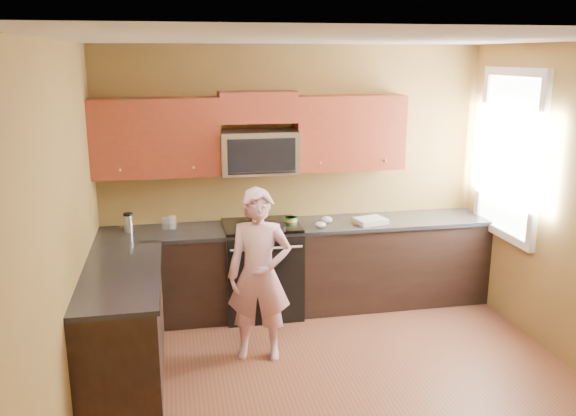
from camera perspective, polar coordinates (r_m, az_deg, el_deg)
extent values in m
plane|color=brown|center=(4.95, 5.43, -17.27)|extent=(4.00, 4.00, 0.00)
plane|color=white|center=(4.22, 6.33, 15.73)|extent=(4.00, 4.00, 0.00)
plane|color=brown|center=(6.28, 0.55, 2.98)|extent=(4.00, 0.00, 4.00)
plane|color=brown|center=(2.69, 18.66, -14.04)|extent=(4.00, 0.00, 4.00)
plane|color=brown|center=(4.28, -20.74, -3.48)|extent=(0.00, 4.00, 4.00)
cube|color=black|center=(6.25, 1.09, -5.77)|extent=(4.00, 0.60, 0.88)
cube|color=black|center=(5.13, -15.40, -11.02)|extent=(0.60, 1.60, 0.88)
cube|color=black|center=(6.10, 1.13, -1.74)|extent=(4.00, 0.62, 0.04)
cube|color=black|center=(4.95, -15.64, -6.19)|extent=(0.62, 1.60, 0.04)
cube|color=maroon|center=(5.95, -2.93, 9.61)|extent=(0.76, 0.33, 0.30)
imported|color=#D96C8D|center=(5.17, -2.75, -6.41)|extent=(0.62, 0.48, 1.52)
cube|color=#B27F47|center=(6.18, 6.63, -1.35)|extent=(0.12, 0.12, 0.01)
ellipsoid|color=silver|center=(5.97, 3.12, -1.61)|extent=(0.14, 0.15, 0.06)
ellipsoid|color=silver|center=(6.14, 3.70, -1.12)|extent=(0.16, 0.17, 0.07)
cube|color=silver|center=(6.18, 7.87, -1.21)|extent=(0.34, 0.30, 0.05)
cylinder|color=silver|center=(6.06, -10.90, -1.31)|extent=(0.09, 0.09, 0.12)
cylinder|color=silver|center=(6.03, -11.02, -1.41)|extent=(0.08, 0.08, 0.12)
cylinder|color=silver|center=(6.04, -11.64, -1.41)|extent=(0.09, 0.09, 0.12)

